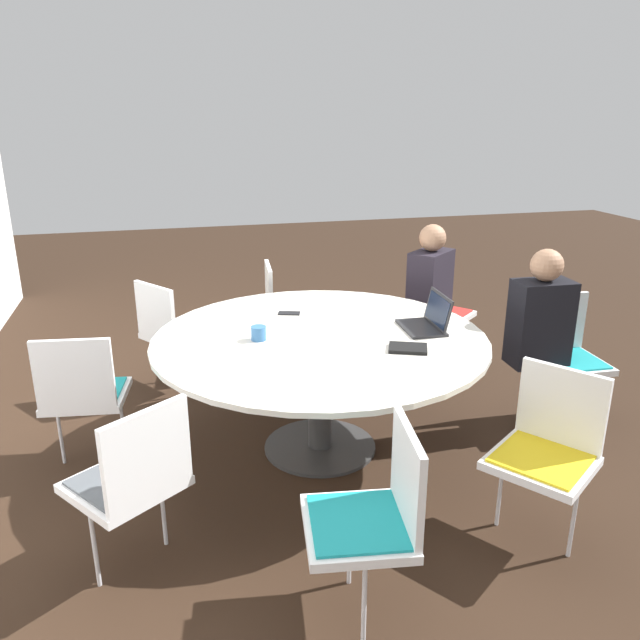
{
  "coord_description": "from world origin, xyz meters",
  "views": [
    {
      "loc": [
        -3.32,
        0.85,
        2.0
      ],
      "look_at": [
        0.0,
        0.0,
        0.84
      ],
      "focal_mm": 35.0,
      "sensor_mm": 36.0,
      "label": 1
    }
  ],
  "objects_px": {
    "laptop": "(428,320)",
    "cell_phone": "(289,313)",
    "person_0": "(541,328)",
    "chair_2": "(285,307)",
    "chair_6": "(375,510)",
    "coffee_cup": "(259,333)",
    "chair_3": "(172,328)",
    "chair_1": "(434,305)",
    "chair_4": "(83,389)",
    "chair_7": "(548,444)",
    "chair_5": "(133,475)",
    "spiral_notebook": "(408,348)",
    "chair_0": "(564,349)",
    "person_1": "(431,290)"
  },
  "relations": [
    {
      "from": "chair_2",
      "to": "chair_4",
      "type": "distance_m",
      "value": 1.88
    },
    {
      "from": "laptop",
      "to": "cell_phone",
      "type": "distance_m",
      "value": 0.9
    },
    {
      "from": "chair_0",
      "to": "spiral_notebook",
      "type": "distance_m",
      "value": 1.31
    },
    {
      "from": "chair_1",
      "to": "spiral_notebook",
      "type": "relative_size",
      "value": 3.37
    },
    {
      "from": "chair_5",
      "to": "chair_2",
      "type": "bearing_deg",
      "value": 27.07
    },
    {
      "from": "chair_6",
      "to": "cell_phone",
      "type": "height_order",
      "value": "chair_6"
    },
    {
      "from": "chair_6",
      "to": "person_0",
      "type": "relative_size",
      "value": 0.71
    },
    {
      "from": "cell_phone",
      "to": "chair_2",
      "type": "bearing_deg",
      "value": -9.51
    },
    {
      "from": "chair_5",
      "to": "chair_7",
      "type": "height_order",
      "value": "same"
    },
    {
      "from": "chair_2",
      "to": "chair_4",
      "type": "bearing_deg",
      "value": -43.38
    },
    {
      "from": "chair_0",
      "to": "chair_1",
      "type": "height_order",
      "value": "same"
    },
    {
      "from": "chair_5",
      "to": "chair_6",
      "type": "height_order",
      "value": "same"
    },
    {
      "from": "person_1",
      "to": "laptop",
      "type": "bearing_deg",
      "value": 25.16
    },
    {
      "from": "chair_6",
      "to": "chair_0",
      "type": "bearing_deg",
      "value": -44.95
    },
    {
      "from": "chair_0",
      "to": "laptop",
      "type": "bearing_deg",
      "value": 3.91
    },
    {
      "from": "person_0",
      "to": "person_1",
      "type": "xyz_separation_m",
      "value": [
        0.97,
        0.31,
        0.0
      ]
    },
    {
      "from": "chair_3",
      "to": "chair_6",
      "type": "relative_size",
      "value": 1.0
    },
    {
      "from": "chair_3",
      "to": "chair_6",
      "type": "distance_m",
      "value": 2.52
    },
    {
      "from": "chair_5",
      "to": "coffee_cup",
      "type": "height_order",
      "value": "chair_5"
    },
    {
      "from": "chair_5",
      "to": "chair_4",
      "type": "bearing_deg",
      "value": 70.84
    },
    {
      "from": "chair_2",
      "to": "chair_6",
      "type": "height_order",
      "value": "same"
    },
    {
      "from": "person_0",
      "to": "chair_2",
      "type": "bearing_deg",
      "value": -44.02
    },
    {
      "from": "chair_0",
      "to": "cell_phone",
      "type": "height_order",
      "value": "chair_0"
    },
    {
      "from": "chair_0",
      "to": "chair_4",
      "type": "relative_size",
      "value": 1.0
    },
    {
      "from": "chair_4",
      "to": "person_0",
      "type": "height_order",
      "value": "person_0"
    },
    {
      "from": "chair_6",
      "to": "chair_4",
      "type": "bearing_deg",
      "value": 47.96
    },
    {
      "from": "laptop",
      "to": "chair_7",
      "type": "bearing_deg",
      "value": 12.28
    },
    {
      "from": "chair_7",
      "to": "person_0",
      "type": "height_order",
      "value": "person_0"
    },
    {
      "from": "coffee_cup",
      "to": "chair_4",
      "type": "bearing_deg",
      "value": 84.73
    },
    {
      "from": "chair_1",
      "to": "spiral_notebook",
      "type": "xyz_separation_m",
      "value": [
        -1.44,
        0.82,
        0.25
      ]
    },
    {
      "from": "chair_3",
      "to": "person_0",
      "type": "xyz_separation_m",
      "value": [
        -1.15,
        -2.25,
        0.2
      ]
    },
    {
      "from": "chair_2",
      "to": "person_0",
      "type": "height_order",
      "value": "person_0"
    },
    {
      "from": "chair_3",
      "to": "cell_phone",
      "type": "height_order",
      "value": "chair_3"
    },
    {
      "from": "chair_3",
      "to": "chair_7",
      "type": "height_order",
      "value": "same"
    },
    {
      "from": "chair_0",
      "to": "chair_6",
      "type": "height_order",
      "value": "same"
    },
    {
      "from": "chair_4",
      "to": "chair_7",
      "type": "distance_m",
      "value": 2.49
    },
    {
      "from": "person_0",
      "to": "laptop",
      "type": "height_order",
      "value": "person_0"
    },
    {
      "from": "chair_2",
      "to": "coffee_cup",
      "type": "height_order",
      "value": "chair_2"
    },
    {
      "from": "coffee_cup",
      "to": "chair_7",
      "type": "bearing_deg",
      "value": -132.45
    },
    {
      "from": "chair_1",
      "to": "chair_3",
      "type": "relative_size",
      "value": 1.0
    },
    {
      "from": "chair_6",
      "to": "laptop",
      "type": "relative_size",
      "value": 2.46
    },
    {
      "from": "person_1",
      "to": "laptop",
      "type": "xyz_separation_m",
      "value": [
        -0.92,
        0.44,
        0.1
      ]
    },
    {
      "from": "chair_2",
      "to": "person_1",
      "type": "relative_size",
      "value": 0.71
    },
    {
      "from": "laptop",
      "to": "spiral_notebook",
      "type": "height_order",
      "value": "laptop"
    },
    {
      "from": "chair_6",
      "to": "coffee_cup",
      "type": "relative_size",
      "value": 9.67
    },
    {
      "from": "person_1",
      "to": "cell_phone",
      "type": "xyz_separation_m",
      "value": [
        -0.43,
        1.19,
        0.05
      ]
    },
    {
      "from": "chair_0",
      "to": "person_1",
      "type": "relative_size",
      "value": 0.71
    },
    {
      "from": "chair_1",
      "to": "chair_4",
      "type": "distance_m",
      "value": 2.77
    },
    {
      "from": "chair_7",
      "to": "coffee_cup",
      "type": "height_order",
      "value": "chair_7"
    },
    {
      "from": "spiral_notebook",
      "to": "chair_1",
      "type": "bearing_deg",
      "value": -29.7
    }
  ]
}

